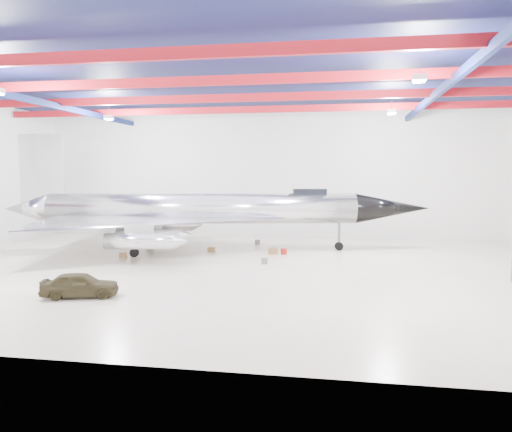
# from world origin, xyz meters

# --- Properties ---
(floor) EXTENTS (40.00, 40.00, 0.00)m
(floor) POSITION_xyz_m (0.00, 0.00, 0.00)
(floor) COLOR beige
(floor) RESTS_ON ground
(wall_back) EXTENTS (40.00, 0.00, 40.00)m
(wall_back) POSITION_xyz_m (0.00, 15.00, 5.50)
(wall_back) COLOR silver
(wall_back) RESTS_ON floor
(ceiling) EXTENTS (40.00, 40.00, 0.00)m
(ceiling) POSITION_xyz_m (0.00, 0.00, 11.00)
(ceiling) COLOR #0A0F38
(ceiling) RESTS_ON wall_back
(ceiling_structure) EXTENTS (39.50, 29.50, 1.08)m
(ceiling_structure) POSITION_xyz_m (0.00, 0.00, 10.32)
(ceiling_structure) COLOR maroon
(ceiling_structure) RESTS_ON ceiling
(jet_aircraft) EXTENTS (30.70, 20.54, 8.42)m
(jet_aircraft) POSITION_xyz_m (-3.12, 6.36, 2.76)
(jet_aircraft) COLOR silver
(jet_aircraft) RESTS_ON floor
(jeep) EXTENTS (3.68, 2.35, 1.17)m
(jeep) POSITION_xyz_m (-4.89, -7.76, 0.58)
(jeep) COLOR #322C19
(jeep) RESTS_ON floor
(crate_ply) EXTENTS (0.57, 0.51, 0.33)m
(crate_ply) POSITION_xyz_m (-7.51, 2.48, 0.16)
(crate_ply) COLOR olive
(crate_ply) RESTS_ON floor
(engine_drum) EXTENTS (0.51, 0.51, 0.37)m
(engine_drum) POSITION_xyz_m (2.13, 1.88, 0.18)
(engine_drum) COLOR #59595B
(engine_drum) RESTS_ON floor
(parts_bin) EXTENTS (0.64, 0.52, 0.44)m
(parts_bin) POSITION_xyz_m (2.14, 5.76, 0.22)
(parts_bin) COLOR olive
(parts_bin) RESTS_ON floor
(tool_chest) EXTENTS (0.57, 0.57, 0.39)m
(tool_chest) POSITION_xyz_m (2.91, 5.75, 0.20)
(tool_chest) COLOR #A01410
(tool_chest) RESTS_ON floor
(oil_barrel) EXTENTS (0.50, 0.41, 0.34)m
(oil_barrel) POSITION_xyz_m (-2.34, 5.86, 0.17)
(oil_barrel) COLOR olive
(oil_barrel) RESTS_ON floor
(spares_box) EXTENTS (0.50, 0.50, 0.38)m
(spares_box) POSITION_xyz_m (0.30, 10.16, 0.19)
(spares_box) COLOR #59595B
(spares_box) RESTS_ON floor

